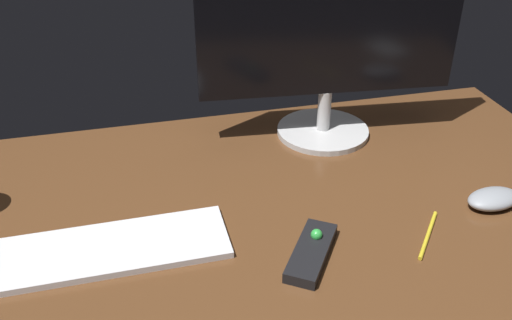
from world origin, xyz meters
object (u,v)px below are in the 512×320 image
at_px(keyboard, 107,249).
at_px(computer_mouse, 493,199).
at_px(media_remote, 312,251).
at_px(pen, 428,235).
at_px(monitor, 330,31).

height_order(keyboard, computer_mouse, computer_mouse).
xyz_separation_m(media_remote, pen, (0.22, 0.00, -0.01)).
bearing_deg(pen, monitor, 46.75).
height_order(monitor, computer_mouse, monitor).
bearing_deg(media_remote, pen, -55.79).
bearing_deg(pen, media_remote, 129.61).
relative_size(monitor, computer_mouse, 5.29).
relative_size(monitor, keyboard, 1.38).
bearing_deg(keyboard, media_remote, -16.13).
distance_m(computer_mouse, pen, 0.18).
xyz_separation_m(monitor, computer_mouse, (0.22, -0.36, -0.24)).
distance_m(media_remote, pen, 0.22).
xyz_separation_m(keyboard, media_remote, (0.34, -0.10, 0.00)).
xyz_separation_m(keyboard, computer_mouse, (0.73, -0.04, 0.01)).
height_order(monitor, pen, monitor).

